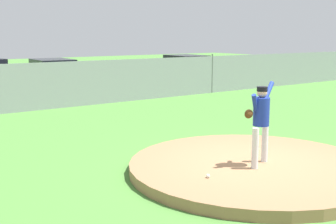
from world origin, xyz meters
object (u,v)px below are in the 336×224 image
(pitcher_youth, at_px, (261,117))
(parked_car_teal, at_px, (53,77))
(parked_car_burgundy, at_px, (186,70))
(baseball, at_px, (208,176))

(pitcher_youth, distance_m, parked_car_teal, 14.73)
(parked_car_teal, relative_size, parked_car_burgundy, 0.95)
(parked_car_teal, xyz_separation_m, parked_car_burgundy, (8.08, -0.15, 0.00))
(parked_car_burgundy, bearing_deg, baseball, -126.93)
(pitcher_youth, xyz_separation_m, parked_car_teal, (1.46, 14.65, -0.42))
(baseball, relative_size, parked_car_teal, 0.02)
(parked_car_burgundy, bearing_deg, parked_car_teal, 178.91)
(parked_car_burgundy, bearing_deg, pitcher_youth, -123.34)
(baseball, bearing_deg, parked_car_teal, 79.07)
(pitcher_youth, xyz_separation_m, parked_car_burgundy, (9.54, 14.50, -0.41))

